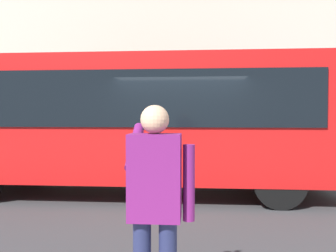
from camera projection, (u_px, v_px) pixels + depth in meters
The scene contains 4 objects.
ground_plane at pixel (182, 201), 7.21m from camera, with size 60.00×60.00×0.00m, color #38383A.
building_facade_far at pixel (189, 10), 13.81m from camera, with size 28.00×1.55×12.00m.
red_bus at pixel (133, 120), 7.86m from camera, with size 9.05×2.54×3.08m.
pedestrian_photographer at pixel (155, 197), 2.66m from camera, with size 0.53×0.52×1.70m.
Camera 1 is at (-0.30, 7.16, 1.77)m, focal length 37.05 mm.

